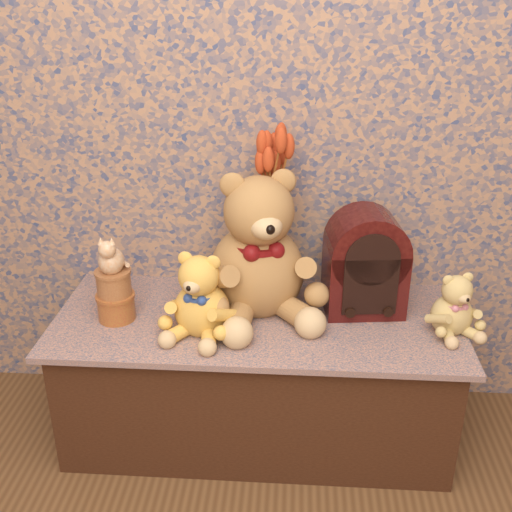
{
  "coord_description": "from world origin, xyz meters",
  "views": [
    {
      "loc": [
        0.11,
        -0.46,
        1.45
      ],
      "look_at": [
        0.0,
        1.18,
        0.7
      ],
      "focal_mm": 42.66,
      "sensor_mm": 36.0,
      "label": 1
    }
  ],
  "objects": [
    {
      "name": "cat_figurine",
      "position": [
        -0.45,
        1.19,
        0.69
      ],
      "size": [
        0.1,
        0.11,
        0.13
      ],
      "primitive_type": null,
      "rotation": [
        0.0,
        0.0,
        0.04
      ],
      "color": "silver",
      "rests_on": "biscuit_tin_upper"
    },
    {
      "name": "teddy_medium",
      "position": [
        -0.16,
        1.14,
        0.6
      ],
      "size": [
        0.29,
        0.32,
        0.28
      ],
      "primitive_type": null,
      "rotation": [
        0.0,
        0.0,
        -0.26
      ],
      "color": "gold",
      "rests_on": "display_shelf"
    },
    {
      "name": "biscuit_tin_lower",
      "position": [
        -0.45,
        1.19,
        0.5
      ],
      "size": [
        0.14,
        0.14,
        0.09
      ],
      "primitive_type": "cylinder",
      "rotation": [
        0.0,
        0.0,
        -0.23
      ],
      "color": "#AF8433",
      "rests_on": "display_shelf"
    },
    {
      "name": "display_shelf",
      "position": [
        0.0,
        1.23,
        0.23
      ],
      "size": [
        1.3,
        0.56,
        0.46
      ],
      "primitive_type": "cube",
      "color": "#34486A",
      "rests_on": "ground"
    },
    {
      "name": "teddy_small",
      "position": [
        0.6,
        1.19,
        0.56
      ],
      "size": [
        0.23,
        0.25,
        0.21
      ],
      "primitive_type": null,
      "rotation": [
        0.0,
        0.0,
        0.35
      ],
      "color": "tan",
      "rests_on": "display_shelf"
    },
    {
      "name": "ceramic_vase",
      "position": [
        0.04,
        1.36,
        0.55
      ],
      "size": [
        0.15,
        0.15,
        0.18
      ],
      "primitive_type": "cylinder",
      "rotation": [
        0.0,
        0.0,
        -0.42
      ],
      "color": "tan",
      "rests_on": "display_shelf"
    },
    {
      "name": "biscuit_tin_upper",
      "position": [
        -0.45,
        1.19,
        0.58
      ],
      "size": [
        0.14,
        0.14,
        0.08
      ],
      "primitive_type": "cylinder",
      "rotation": [
        0.0,
        0.0,
        0.36
      ],
      "color": "tan",
      "rests_on": "biscuit_tin_lower"
    },
    {
      "name": "cathedral_radio",
      "position": [
        0.34,
        1.31,
        0.63
      ],
      "size": [
        0.27,
        0.21,
        0.34
      ],
      "primitive_type": null,
      "rotation": [
        0.0,
        0.0,
        0.12
      ],
      "color": "black",
      "rests_on": "display_shelf"
    },
    {
      "name": "teddy_large",
      "position": [
        -0.0,
        1.3,
        0.71
      ],
      "size": [
        0.53,
        0.58,
        0.51
      ],
      "primitive_type": null,
      "rotation": [
        0.0,
        0.0,
        0.32
      ],
      "color": "#AD7843",
      "rests_on": "display_shelf"
    },
    {
      "name": "dried_stalks",
      "position": [
        0.04,
        1.36,
        0.85
      ],
      "size": [
        0.23,
        0.23,
        0.43
      ],
      "primitive_type": null,
      "rotation": [
        0.0,
        0.0,
        -0.02
      ],
      "color": "#C0411E",
      "rests_on": "ceramic_vase"
    }
  ]
}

